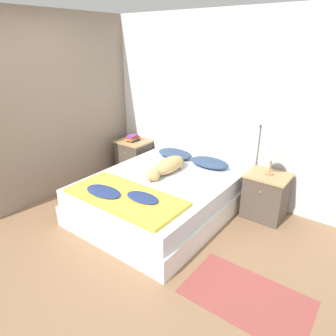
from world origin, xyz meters
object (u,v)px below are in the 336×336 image
at_px(bed, 159,197).
at_px(book_stack, 133,138).
at_px(pillow_left, 175,154).
at_px(dog, 167,167).
at_px(nightstand_left, 134,157).
at_px(table_lamp, 272,154).
at_px(nightstand_right, 266,196).
at_px(pillow_right, 210,163).

relative_size(bed, book_stack, 8.79).
relative_size(pillow_left, dog, 0.69).
distance_m(bed, nightstand_left, 1.39).
xyz_separation_m(bed, table_lamp, (1.15, 0.80, 0.62)).
bearing_deg(pillow_left, dog, -64.94).
distance_m(book_stack, table_lamp, 2.32).
distance_m(pillow_left, book_stack, 0.86).
bearing_deg(bed, nightstand_right, 33.78).
relative_size(bed, nightstand_right, 3.29).
bearing_deg(table_lamp, dog, -154.70).
bearing_deg(dog, pillow_left, 115.06).
height_order(nightstand_right, dog, dog).
bearing_deg(nightstand_right, table_lamp, 90.00).
bearing_deg(pillow_left, bed, -68.86).
xyz_separation_m(bed, pillow_right, (0.30, 0.78, 0.31)).
xyz_separation_m(dog, book_stack, (-1.11, 0.53, 0.06)).
bearing_deg(nightstand_left, pillow_left, 0.87).
bearing_deg(pillow_left, nightstand_right, -0.51).
distance_m(bed, book_stack, 1.44).
height_order(bed, book_stack, book_stack).
bearing_deg(pillow_right, nightstand_right, -0.87).
xyz_separation_m(bed, dog, (-0.04, 0.23, 0.35)).
height_order(nightstand_left, pillow_right, pillow_right).
relative_size(pillow_right, book_stack, 2.55).
bearing_deg(pillow_left, pillow_right, 0.00).
bearing_deg(dog, book_stack, 154.47).
height_order(bed, nightstand_left, nightstand_left).
bearing_deg(book_stack, table_lamp, 0.89).
height_order(pillow_right, book_stack, book_stack).
height_order(pillow_right, table_lamp, table_lamp).
xyz_separation_m(nightstand_right, pillow_right, (-0.85, 0.01, 0.25)).
distance_m(nightstand_left, book_stack, 0.35).
bearing_deg(book_stack, bed, -33.38).
bearing_deg(book_stack, nightstand_left, 82.06).
height_order(nightstand_right, pillow_right, pillow_right).
bearing_deg(bed, table_lamp, 34.63).
bearing_deg(dog, bed, -79.13).
height_order(bed, table_lamp, table_lamp).
xyz_separation_m(pillow_left, pillow_right, (0.61, 0.00, 0.00)).
xyz_separation_m(nightstand_right, book_stack, (-2.31, -0.01, 0.35)).
relative_size(nightstand_right, table_lamp, 1.82).
bearing_deg(pillow_left, table_lamp, 0.48).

